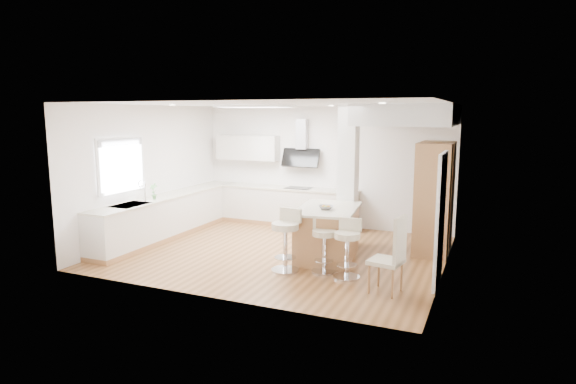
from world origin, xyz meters
The scene contains 18 objects.
ground centered at (0.00, 0.00, 0.00)m, with size 6.00×6.00×0.00m, color #976438.
ceiling centered at (0.00, 0.00, 0.00)m, with size 6.00×5.00×0.02m, color silver.
wall_back centered at (0.00, 2.50, 1.40)m, with size 6.00×0.04×2.80m, color white.
wall_left centered at (-3.00, 0.00, 1.40)m, with size 0.04×5.00×2.80m, color white.
wall_right centered at (3.00, 0.00, 1.40)m, with size 0.04×5.00×2.80m, color white.
skylight centered at (-0.79, 0.60, 2.77)m, with size 4.10×2.10×0.06m.
window_left centered at (-2.96, -0.90, 1.69)m, with size 0.06×1.28×1.07m.
doorway_right centered at (2.97, -0.60, 1.00)m, with size 0.05×1.00×2.10m.
counter_left centered at (-2.70, 0.23, 0.46)m, with size 0.63×4.50×1.35m.
counter_back centered at (-0.91, 2.22, 0.70)m, with size 3.62×0.63×2.50m.
pillar centered at (1.05, 0.95, 1.40)m, with size 0.35×0.35×2.80m.
soffit centered at (2.10, 1.40, 2.60)m, with size 1.78×2.20×0.40m.
oven_column centered at (2.68, 1.23, 1.05)m, with size 0.63×1.21×2.10m.
peninsula centered at (0.96, 0.00, 0.48)m, with size 1.21×1.67×1.02m.
bar_stool_a centered at (0.55, -0.97, 0.59)m, with size 0.54×0.54×1.05m.
bar_stool_b centered at (1.16, -0.78, 0.52)m, with size 0.55×0.55×0.92m.
bar_stool_c centered at (1.60, -0.89, 0.54)m, with size 0.43×0.43×0.96m.
dining_chair centered at (2.40, -1.33, 0.63)m, with size 0.53×0.53×1.17m.
Camera 1 is at (3.66, -8.13, 2.62)m, focal length 30.00 mm.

